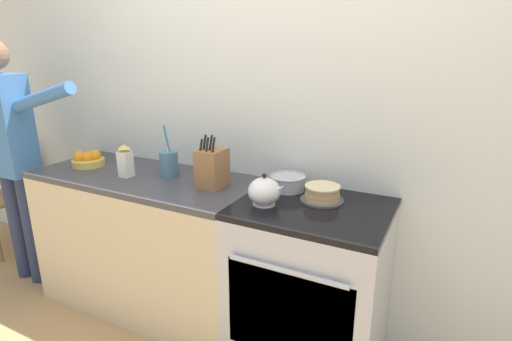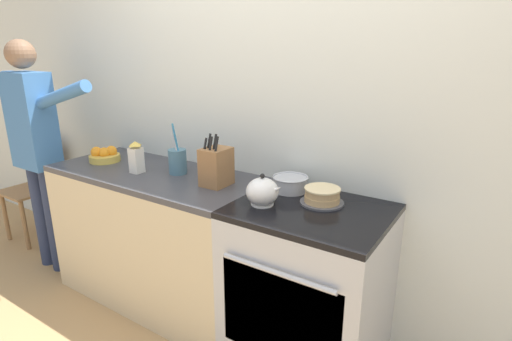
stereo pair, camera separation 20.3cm
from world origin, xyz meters
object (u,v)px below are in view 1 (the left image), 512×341
mixing_bowl (288,182)px  fruit_bowl (88,160)px  tea_kettle (265,191)px  person_baker (10,144)px  stove_range (309,285)px  dining_chair (8,191)px  utensil_crock (169,163)px  milk_carton (125,161)px  layer_cake (322,194)px  knife_block (212,168)px

mixing_bowl → fruit_bowl: (-1.36, -0.17, -0.00)m
tea_kettle → mixing_bowl: (0.02, 0.25, -0.03)m
fruit_bowl → person_baker: bearing=-161.7°
stove_range → dining_chair: (-2.71, 0.09, 0.05)m
utensil_crock → milk_carton: (-0.23, -0.13, 0.02)m
layer_cake → person_baker: bearing=-172.6°
stove_range → fruit_bowl: 1.64m
layer_cake → knife_block: size_ratio=0.74×
knife_block → milk_carton: 0.57m
mixing_bowl → fruit_bowl: 1.37m
dining_chair → milk_carton: bearing=-19.5°
stove_range → mixing_bowl: 0.56m
mixing_bowl → milk_carton: (-0.96, -0.23, 0.05)m
stove_range → person_baker: bearing=-175.0°
utensil_crock → dining_chair: 1.83m
stove_range → layer_cake: (0.02, 0.09, 0.49)m
stove_range → tea_kettle: bearing=-158.6°
knife_block → utensil_crock: size_ratio=0.93×
layer_cake → knife_block: (-0.62, -0.07, 0.07)m
knife_block → fruit_bowl: (-0.96, -0.03, -0.07)m
person_baker → dining_chair: bearing=149.8°
stove_range → tea_kettle: 0.57m
stove_range → utensil_crock: utensil_crock is taller
mixing_bowl → knife_block: 0.43m
stove_range → knife_block: knife_block is taller
tea_kettle → fruit_bowl: bearing=176.6°
utensil_crock → layer_cake: bearing=1.6°
utensil_crock → fruit_bowl: size_ratio=1.56×
stove_range → tea_kettle: tea_kettle is taller
knife_block → person_baker: person_baker is taller
dining_chair → utensil_crock: bearing=-14.6°
tea_kettle → knife_block: knife_block is taller
mixing_bowl → fruit_bowl: fruit_bowl is taller
stove_range → knife_block: size_ratio=3.03×
tea_kettle → mixing_bowl: 0.25m
fruit_bowl → person_baker: size_ratio=0.12×
layer_cake → tea_kettle: tea_kettle is taller
mixing_bowl → milk_carton: 0.99m
utensil_crock → person_baker: (-1.15, -0.25, 0.05)m
fruit_bowl → person_baker: 0.57m
layer_cake → mixing_bowl: (-0.22, 0.08, 0.00)m
knife_block → stove_range: bearing=-2.2°
mixing_bowl → utensil_crock: size_ratio=0.61×
fruit_bowl → mixing_bowl: bearing=7.3°
dining_chair → person_baker: bearing=-37.9°
tea_kettle → fruit_bowl: (-1.34, 0.08, -0.03)m
stove_range → mixing_bowl: mixing_bowl is taller
tea_kettle → knife_block: bearing=163.7°
layer_cake → mixing_bowl: same height
knife_block → person_baker: (-1.49, -0.21, 0.02)m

